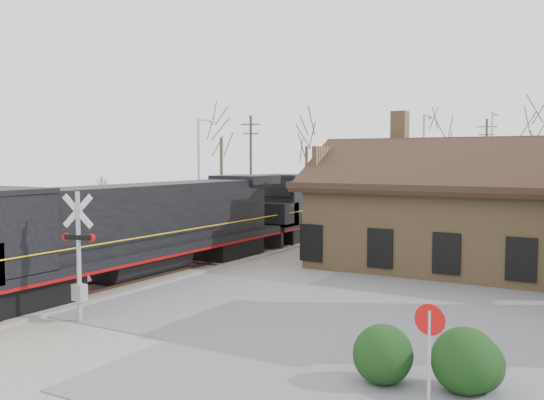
{
  "coord_description": "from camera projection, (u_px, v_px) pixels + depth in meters",
  "views": [
    {
      "loc": [
        18.55,
        -18.09,
        5.41
      ],
      "look_at": [
        2.7,
        9.0,
        3.22
      ],
      "focal_mm": 40.0,
      "sensor_mm": 36.0,
      "label": 1
    }
  ],
  "objects": [
    {
      "name": "streetlight_c",
      "position": [
        492.0,
        160.0,
        52.36
      ],
      "size": [
        0.25,
        2.04,
        9.38
      ],
      "color": "#A5A8AD",
      "rests_on": "ground"
    },
    {
      "name": "crossbuck_near",
      "position": [
        79.0,
        261.0,
        19.92
      ],
      "size": [
        1.21,
        0.38,
        4.32
      ],
      "rotation": [
        0.0,
        0.0,
        0.24
      ],
      "color": "#A5A8AD",
      "rests_on": "ground"
    },
    {
      "name": "depot",
      "position": [
        468.0,
        220.0,
        29.42
      ],
      "size": [
        15.2,
        9.31,
        7.9
      ],
      "color": "olive",
      "rests_on": "ground"
    },
    {
      "name": "streetlight_a",
      "position": [
        200.0,
        168.0,
        43.71
      ],
      "size": [
        0.25,
        2.04,
        8.26
      ],
      "color": "#A5A8AD",
      "rests_on": "ground"
    },
    {
      "name": "locomotive_lead",
      "position": [
        133.0,
        228.0,
        26.5
      ],
      "size": [
        2.97,
        19.92,
        4.42
      ],
      "color": "black",
      "rests_on": "ground"
    },
    {
      "name": "tree_a",
      "position": [
        221.0,
        125.0,
        60.31
      ],
      "size": [
        4.96,
        4.96,
        12.16
      ],
      "color": "#382D23",
      "rests_on": "ground"
    },
    {
      "name": "tree_b",
      "position": [
        307.0,
        135.0,
        59.73
      ],
      "size": [
        4.37,
        4.37,
        10.71
      ],
      "color": "#382D23",
      "rests_on": "ground"
    },
    {
      "name": "hedge_a",
      "position": [
        383.0,
        354.0,
        14.46
      ],
      "size": [
        1.44,
        1.44,
        1.44
      ],
      "primitive_type": "sphere",
      "color": "black",
      "rests_on": "ground"
    },
    {
      "name": "hedge_c",
      "position": [
        476.0,
        365.0,
        13.94
      ],
      "size": [
        1.3,
        1.3,
        1.3
      ],
      "primitive_type": "sphere",
      "color": "black",
      "rests_on": "ground"
    },
    {
      "name": "tree_d",
      "position": [
        533.0,
        124.0,
        56.52
      ],
      "size": [
        4.92,
        4.92,
        12.06
      ],
      "color": "#382D23",
      "rests_on": "ground"
    },
    {
      "name": "tree_c",
      "position": [
        443.0,
        130.0,
        65.34
      ],
      "size": [
        4.82,
        4.82,
        11.82
      ],
      "color": "#382D23",
      "rests_on": "ground"
    },
    {
      "name": "do_not_enter_sign",
      "position": [
        430.0,
        337.0,
        12.91
      ],
      "size": [
        0.69,
        0.11,
        2.31
      ],
      "rotation": [
        0.0,
        0.0,
        -0.11
      ],
      "color": "#A5A8AD",
      "rests_on": "ground"
    },
    {
      "name": "utility_pole_b",
      "position": [
        486.0,
        163.0,
        62.03
      ],
      "size": [
        2.0,
        0.24,
        9.37
      ],
      "color": "#382D23",
      "rests_on": "ground"
    },
    {
      "name": "track_siding",
      "position": [
        224.0,
        238.0,
        40.47
      ],
      "size": [
        3.4,
        90.0,
        0.24
      ],
      "color": "#A29D92",
      "rests_on": "ground"
    },
    {
      "name": "track_main",
      "position": [
        283.0,
        243.0,
        38.2
      ],
      "size": [
        3.4,
        90.0,
        0.24
      ],
      "color": "#A29D92",
      "rests_on": "ground"
    },
    {
      "name": "streetlight_b",
      "position": [
        424.0,
        167.0,
        42.83
      ],
      "size": [
        0.25,
        2.04,
        8.49
      ],
      "color": "#A5A8AD",
      "rests_on": "ground"
    },
    {
      "name": "ground",
      "position": [
        108.0,
        287.0,
        25.29
      ],
      "size": [
        140.0,
        140.0,
        0.0
      ],
      "primitive_type": "plane",
      "color": "#A29D92",
      "rests_on": "ground"
    },
    {
      "name": "hedge_b",
      "position": [
        465.0,
        361.0,
        13.86
      ],
      "size": [
        1.54,
        1.54,
        1.54
      ],
      "primitive_type": "sphere",
      "color": "black",
      "rests_on": "ground"
    },
    {
      "name": "road",
      "position": [
        108.0,
        287.0,
        25.29
      ],
      "size": [
        60.0,
        9.0,
        0.03
      ],
      "primitive_type": "cube",
      "color": "slate",
      "rests_on": "ground"
    },
    {
      "name": "crossbuck_far",
      "position": [
        102.0,
        219.0,
        33.22
      ],
      "size": [
        1.23,
        0.38,
        4.39
      ],
      "rotation": [
        0.0,
        0.0,
        2.9
      ],
      "color": "#A5A8AD",
      "rests_on": "ground"
    },
    {
      "name": "locomotive_trailing",
      "position": [
        329.0,
        200.0,
        43.88
      ],
      "size": [
        2.97,
        19.92,
        4.18
      ],
      "color": "black",
      "rests_on": "ground"
    },
    {
      "name": "utility_pole_a",
      "position": [
        251.0,
        165.0,
        53.61
      ],
      "size": [
        2.0,
        0.24,
        9.15
      ],
      "color": "#382D23",
      "rests_on": "ground"
    }
  ]
}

